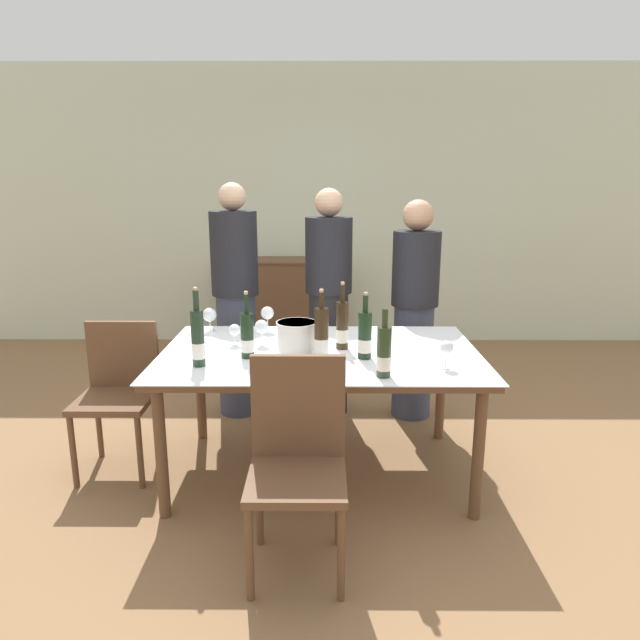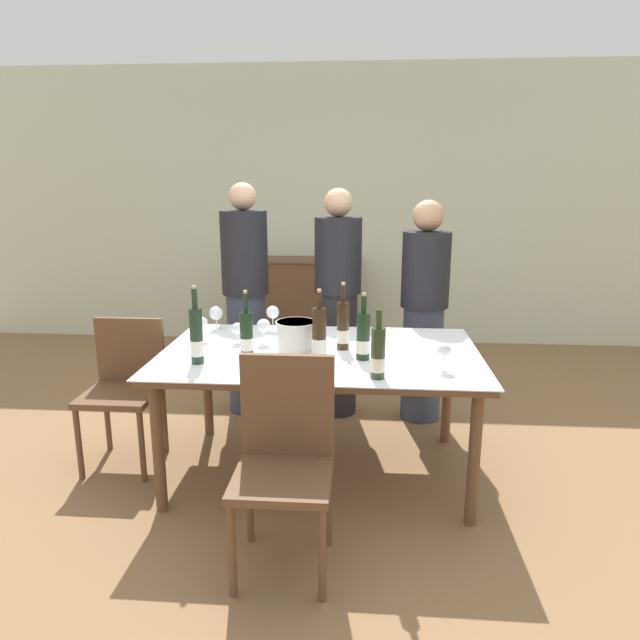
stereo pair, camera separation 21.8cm
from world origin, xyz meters
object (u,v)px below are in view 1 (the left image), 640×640
wine_bottle_3 (198,339)px  person_guest_right (414,311)px  wine_bottle_1 (321,336)px  wine_bottle_0 (342,326)px  chair_left_end (119,385)px  ice_bucket (297,337)px  wine_bottle_5 (384,353)px  wine_bottle_2 (365,336)px  person_guest_left (329,304)px  dining_table (320,362)px  wine_glass_0 (210,315)px  wine_glass_4 (198,326)px  wine_glass_5 (446,349)px  sideboard_cabinet (282,303)px  wine_glass_3 (235,331)px  person_host (236,302)px  wine_bottle_4 (247,336)px  chair_near_front (298,451)px  wine_glass_1 (262,327)px  wine_glass_2 (267,314)px

wine_bottle_3 → person_guest_right: bearing=41.3°
wine_bottle_1 → wine_bottle_0: bearing=61.8°
wine_bottle_3 → chair_left_end: bearing=148.4°
ice_bucket → wine_bottle_5: bearing=-39.9°
wine_bottle_2 → person_guest_left: (-0.19, 1.05, -0.05)m
chair_left_end → dining_table: bearing=-3.9°
wine_bottle_3 → wine_glass_0: size_ratio=2.71×
dining_table → wine_glass_4: 0.76m
wine_bottle_0 → wine_glass_4: (-0.84, 0.11, -0.03)m
wine_bottle_5 → wine_glass_5: bearing=21.9°
dining_table → person_guest_right: bearing=52.6°
sideboard_cabinet → wine_glass_3: sideboard_cabinet is taller
dining_table → person_host: person_host is taller
wine_bottle_4 → person_host: (-0.22, 1.03, -0.03)m
wine_glass_0 → wine_bottle_3: bearing=-83.7°
wine_bottle_3 → person_guest_right: size_ratio=0.27×
wine_bottle_3 → person_host: size_ratio=0.25×
chair_near_front → person_host: bearing=106.9°
wine_glass_1 → person_guest_left: size_ratio=0.09×
wine_bottle_2 → wine_glass_5: bearing=-22.0°
wine_glass_0 → chair_left_end: 0.68m
wine_glass_1 → wine_bottle_4: bearing=-101.9°
wine_bottle_3 → person_host: 1.17m
wine_glass_4 → person_host: bearing=81.5°
dining_table → person_guest_left: (0.06, 0.92, 0.13)m
wine_bottle_2 → chair_near_front: bearing=-116.9°
wine_glass_4 → person_guest_left: bearing=44.5°
wine_glass_3 → wine_glass_0: bearing=123.7°
wine_bottle_2 → person_guest_right: bearing=67.0°
wine_glass_3 → person_host: bearing=98.0°
ice_bucket → wine_bottle_2: wine_bottle_2 is taller
ice_bucket → wine_glass_1: (-0.21, 0.18, 0.01)m
wine_bottle_0 → dining_table: bearing=-156.3°
wine_glass_0 → chair_near_front: chair_near_front is taller
wine_bottle_5 → wine_glass_2: (-0.65, 0.86, -0.01)m
wine_bottle_2 → person_guest_left: 1.07m
wine_glass_5 → wine_bottle_5: bearing=-158.1°
wine_bottle_2 → wine_bottle_3: 0.87m
chair_left_end → ice_bucket: bearing=-7.4°
chair_near_front → chair_left_end: bearing=141.5°
wine_glass_1 → wine_bottle_0: bearing=-8.1°
sideboard_cabinet → wine_glass_3: size_ratio=9.62×
dining_table → ice_bucket: ice_bucket is taller
wine_bottle_2 → wine_glass_1: (-0.58, 0.25, -0.02)m
wine_glass_4 → person_guest_right: bearing=27.0°
ice_bucket → wine_glass_5: 0.81m
person_guest_right → wine_bottle_5: bearing=-105.1°
dining_table → person_host: bearing=123.7°
wine_bottle_2 → chair_left_end: size_ratio=0.42×
wine_bottle_1 → chair_near_front: wine_bottle_1 is taller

